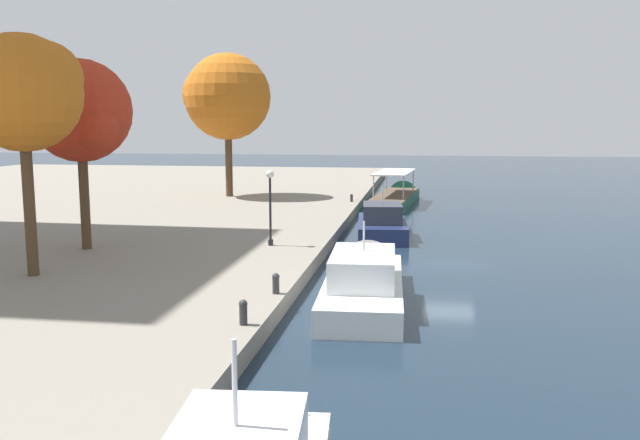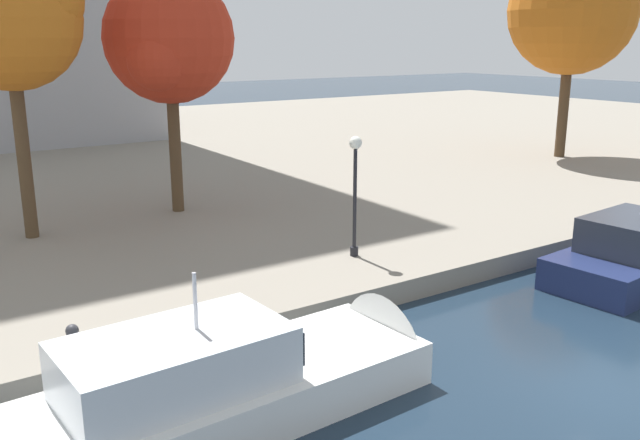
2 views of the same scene
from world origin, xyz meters
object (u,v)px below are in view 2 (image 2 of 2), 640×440
Objects in this scene: motor_yacht_1 at (240,388)px; lamp_post at (355,181)px; mooring_bollard_2 at (73,340)px; tree_2 at (568,11)px; tree_3 at (12,17)px; tree_0 at (166,41)px.

lamp_post is (7.09, 5.48, 2.64)m from motor_yacht_1.
lamp_post is (9.59, 2.39, 2.08)m from mooring_bollard_2.
mooring_bollard_2 is at bearing 126.42° from motor_yacht_1.
tree_2 reaches higher than mooring_bollard_2.
tree_2 reaches higher than tree_3.
motor_yacht_1 is 1.08× the size of tree_3.
tree_0 is 0.78× the size of tree_2.
tree_3 is at bearing 134.10° from lamp_post.
tree_2 reaches higher than tree_0.
motor_yacht_1 is 15.79m from tree_3.
tree_0 is at bearing 57.77° from mooring_bollard_2.
lamp_post is at bearing 14.02° from mooring_bollard_2.
mooring_bollard_2 is 0.08× the size of tree_0.
mooring_bollard_2 is (-2.49, 3.09, 0.56)m from motor_yacht_1.
tree_0 is 5.70m from tree_3.
tree_2 is (24.50, -0.06, 1.63)m from tree_0.
tree_2 is at bearing -0.13° from tree_0.
tree_2 is at bearing 1.21° from tree_3.
lamp_post is 0.42× the size of tree_0.
tree_3 reaches higher than lamp_post.
tree_3 is (-8.02, 8.28, 5.05)m from lamp_post.
tree_0 is 0.95× the size of tree_3.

